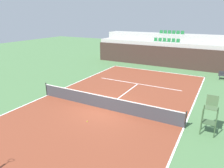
# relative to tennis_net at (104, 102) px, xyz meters

# --- Properties ---
(ground_plane) EXTENTS (80.00, 80.00, 0.00)m
(ground_plane) POSITION_rel_tennis_net_xyz_m (0.00, 0.00, -0.51)
(ground_plane) COLOR #477042
(court_surface) EXTENTS (11.00, 24.00, 0.01)m
(court_surface) POSITION_rel_tennis_net_xyz_m (0.00, 0.00, -0.50)
(court_surface) COLOR brown
(court_surface) RESTS_ON ground_plane
(baseline_far) EXTENTS (11.00, 0.10, 0.00)m
(baseline_far) POSITION_rel_tennis_net_xyz_m (0.00, 11.95, -0.50)
(baseline_far) COLOR white
(baseline_far) RESTS_ON court_surface
(sideline_left) EXTENTS (0.10, 24.00, 0.00)m
(sideline_left) POSITION_rel_tennis_net_xyz_m (-5.45, 0.00, -0.50)
(sideline_left) COLOR white
(sideline_left) RESTS_ON court_surface
(sideline_right) EXTENTS (0.10, 24.00, 0.00)m
(sideline_right) POSITION_rel_tennis_net_xyz_m (5.45, 0.00, -0.50)
(sideline_right) COLOR white
(sideline_right) RESTS_ON court_surface
(service_line_far) EXTENTS (8.26, 0.10, 0.00)m
(service_line_far) POSITION_rel_tennis_net_xyz_m (0.00, 6.40, -0.50)
(service_line_far) COLOR white
(service_line_far) RESTS_ON court_surface
(centre_service_line) EXTENTS (0.10, 6.40, 0.00)m
(centre_service_line) POSITION_rel_tennis_net_xyz_m (0.00, 3.20, -0.50)
(centre_service_line) COLOR white
(centre_service_line) RESTS_ON court_surface
(back_wall) EXTENTS (18.48, 0.30, 2.57)m
(back_wall) POSITION_rel_tennis_net_xyz_m (0.00, 14.58, 0.78)
(back_wall) COLOR #33231E
(back_wall) RESTS_ON ground_plane
(stands_tier_lower) EXTENTS (18.48, 2.40, 3.04)m
(stands_tier_lower) POSITION_rel_tennis_net_xyz_m (0.00, 15.93, 1.01)
(stands_tier_lower) COLOR #9E9E99
(stands_tier_lower) RESTS_ON ground_plane
(stands_tier_upper) EXTENTS (18.48, 2.40, 3.88)m
(stands_tier_upper) POSITION_rel_tennis_net_xyz_m (0.00, 18.33, 1.43)
(stands_tier_upper) COLOR #9E9E99
(stands_tier_upper) RESTS_ON ground_plane
(seating_row_lower) EXTENTS (3.38, 0.44, 0.44)m
(seating_row_lower) POSITION_rel_tennis_net_xyz_m (0.00, 16.02, 2.66)
(seating_row_lower) COLOR #1E6633
(seating_row_lower) RESTS_ON stands_tier_lower
(seating_row_upper) EXTENTS (3.38, 0.44, 0.44)m
(seating_row_upper) POSITION_rel_tennis_net_xyz_m (0.00, 18.42, 3.50)
(seating_row_upper) COLOR #1E6633
(seating_row_upper) RESTS_ON stands_tier_upper
(tennis_net) EXTENTS (11.08, 0.08, 1.07)m
(tennis_net) POSITION_rel_tennis_net_xyz_m (0.00, 0.00, 0.00)
(tennis_net) COLOR black
(tennis_net) RESTS_ON court_surface
(umpire_chair) EXTENTS (0.76, 0.66, 2.20)m
(umpire_chair) POSITION_rel_tennis_net_xyz_m (6.70, 0.06, 0.68)
(umpire_chair) COLOR #334C2D
(umpire_chair) RESTS_ON ground_plane
(tennis_ball_1) EXTENTS (0.07, 0.07, 0.07)m
(tennis_ball_1) POSITION_rel_tennis_net_xyz_m (0.05, -2.14, -0.47)
(tennis_ball_1) COLOR #CCE033
(tennis_ball_1) RESTS_ON court_surface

